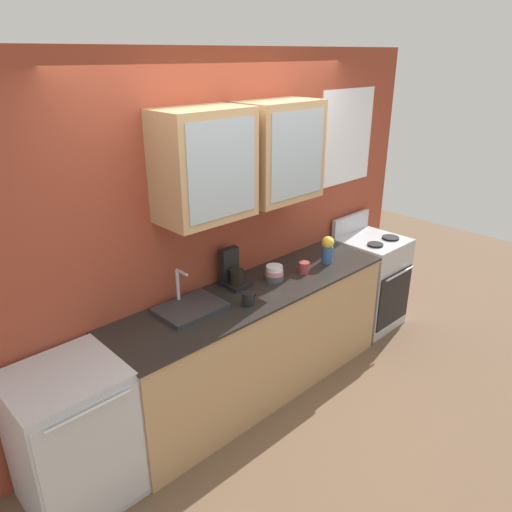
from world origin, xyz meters
TOP-DOWN VIEW (x-y plane):
  - ground_plane at (0.00, 0.00)m, footprint 10.00×10.00m
  - back_wall_unit at (0.01, 0.31)m, footprint 4.33×0.48m
  - counter at (0.00, 0.00)m, footprint 2.42×0.64m
  - stove_range at (1.55, -0.00)m, footprint 0.58×0.62m
  - sink_faucet at (-0.55, 0.10)m, footprint 0.45×0.34m
  - bowl_stack at (0.22, 0.03)m, footprint 0.15×0.15m
  - vase at (0.79, -0.04)m, footprint 0.10×0.10m
  - cup_near_sink at (-0.21, -0.13)m, footprint 0.12×0.08m
  - cup_near_bowls at (0.49, -0.04)m, footprint 0.13×0.09m
  - dishwasher at (-1.51, -0.00)m, footprint 0.63×0.62m
  - coffee_maker at (-0.07, 0.19)m, footprint 0.17×0.20m

SIDE VIEW (x-z plane):
  - ground_plane at x=0.00m, z-range 0.00..0.00m
  - dishwasher at x=-1.51m, z-range 0.00..0.91m
  - counter at x=0.00m, z-range 0.00..0.91m
  - stove_range at x=1.55m, z-range -0.08..1.01m
  - sink_faucet at x=-0.55m, z-range 0.79..1.07m
  - cup_near_bowls at x=0.49m, z-range 0.91..1.00m
  - cup_near_sink at x=-0.21m, z-range 0.91..1.01m
  - bowl_stack at x=0.22m, z-range 0.91..1.02m
  - coffee_maker at x=-0.07m, z-range 0.87..1.16m
  - vase at x=0.79m, z-range 0.91..1.15m
  - back_wall_unit at x=0.01m, z-range 0.14..2.74m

